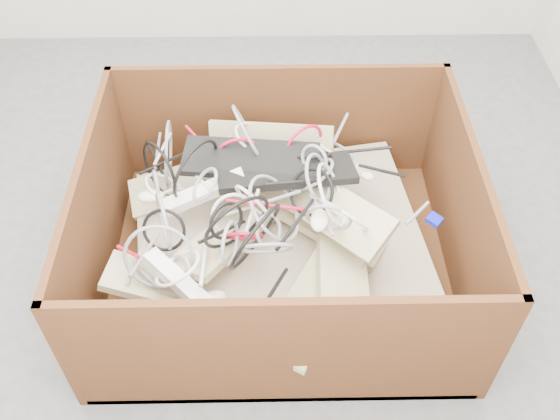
{
  "coord_description": "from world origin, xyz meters",
  "views": [
    {
      "loc": [
        0.06,
        -1.55,
        1.86
      ],
      "look_at": [
        0.08,
        -0.1,
        0.3
      ],
      "focal_mm": 39.86,
      "sensor_mm": 36.0,
      "label": 1
    }
  ],
  "objects_px": {
    "power_strip_left": "(205,192)",
    "power_strip_right": "(179,281)",
    "cardboard_box": "(275,245)",
    "vga_plug": "(434,220)"
  },
  "relations": [
    {
      "from": "cardboard_box",
      "to": "vga_plug",
      "type": "height_order",
      "value": "cardboard_box"
    },
    {
      "from": "power_strip_left",
      "to": "power_strip_right",
      "type": "bearing_deg",
      "value": -115.15
    },
    {
      "from": "cardboard_box",
      "to": "power_strip_right",
      "type": "bearing_deg",
      "value": -132.87
    },
    {
      "from": "power_strip_right",
      "to": "power_strip_left",
      "type": "bearing_deg",
      "value": 122.54
    },
    {
      "from": "power_strip_right",
      "to": "cardboard_box",
      "type": "bearing_deg",
      "value": 89.0
    },
    {
      "from": "power_strip_left",
      "to": "power_strip_right",
      "type": "xyz_separation_m",
      "value": [
        -0.06,
        -0.35,
        -0.03
      ]
    },
    {
      "from": "cardboard_box",
      "to": "power_strip_left",
      "type": "bearing_deg",
      "value": 171.25
    },
    {
      "from": "power_strip_left",
      "to": "vga_plug",
      "type": "bearing_deg",
      "value": -25.23
    },
    {
      "from": "power_strip_right",
      "to": "vga_plug",
      "type": "bearing_deg",
      "value": 57.37
    },
    {
      "from": "cardboard_box",
      "to": "power_strip_left",
      "type": "relative_size",
      "value": 4.47
    }
  ]
}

